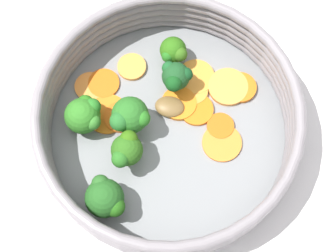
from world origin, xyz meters
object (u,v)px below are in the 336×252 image
at_px(skillet, 168,132).
at_px(carrot_slice_3, 195,108).
at_px(carrot_slice_5, 104,83).
at_px(carrot_slice_10, 222,143).
at_px(carrot_slice_8, 193,91).
at_px(carrot_slice_4, 240,88).
at_px(carrot_slice_7, 120,117).
at_px(carrot_slice_2, 196,77).
at_px(carrot_slice_11, 90,86).
at_px(carrot_slice_9, 220,126).
at_px(broccoli_floret_3, 130,116).
at_px(broccoli_floret_2, 105,198).
at_px(carrot_slice_12, 226,84).
at_px(broccoli_floret_5, 84,115).
at_px(carrot_slice_0, 179,104).
at_px(broccoli_floret_0, 128,152).
at_px(broccoli_floret_4, 176,77).
at_px(carrot_slice_6, 132,67).
at_px(broccoli_floret_1, 173,51).
at_px(mushroom_piece_0, 170,107).
at_px(carrot_slice_1, 107,114).

xyz_separation_m(skillet, carrot_slice_3, (-0.04, -0.00, 0.01)).
relative_size(carrot_slice_3, carrot_slice_5, 1.06).
bearing_deg(carrot_slice_10, carrot_slice_8, -100.11).
distance_m(carrot_slice_4, carrot_slice_7, 0.14).
distance_m(carrot_slice_2, carrot_slice_11, 0.12).
height_order(carrot_slice_7, carrot_slice_9, carrot_slice_7).
bearing_deg(broccoli_floret_3, broccoli_floret_2, 38.31).
height_order(carrot_slice_2, carrot_slice_5, carrot_slice_2).
distance_m(carrot_slice_12, broccoli_floret_5, 0.17).
xyz_separation_m(carrot_slice_0, carrot_slice_5, (0.05, -0.07, -0.00)).
relative_size(carrot_slice_10, broccoli_floret_0, 0.92).
xyz_separation_m(carrot_slice_8, carrot_slice_12, (-0.04, 0.02, 0.00)).
relative_size(carrot_slice_0, carrot_slice_12, 0.88).
distance_m(carrot_slice_5, broccoli_floret_4, 0.09).
distance_m(carrot_slice_6, broccoli_floret_4, 0.06).
bearing_deg(carrot_slice_6, carrot_slice_3, 108.11).
distance_m(broccoli_floret_1, broccoli_floret_4, 0.04).
xyz_separation_m(carrot_slice_0, carrot_slice_7, (0.06, -0.03, -0.00)).
height_order(carrot_slice_2, broccoli_floret_5, broccoli_floret_5).
bearing_deg(carrot_slice_12, carrot_slice_4, 128.90).
bearing_deg(broccoli_floret_1, carrot_slice_7, 13.21).
height_order(carrot_slice_3, carrot_slice_7, same).
distance_m(carrot_slice_8, broccoli_floret_5, 0.13).
bearing_deg(carrot_slice_5, carrot_slice_11, -22.98).
distance_m(carrot_slice_3, mushroom_piece_0, 0.03).
bearing_deg(carrot_slice_5, broccoli_floret_4, 140.15).
xyz_separation_m(skillet, broccoli_floret_2, (0.10, 0.03, 0.03)).
bearing_deg(broccoli_floret_2, carrot_slice_11, -116.26).
height_order(carrot_slice_4, carrot_slice_6, same).
relative_size(carrot_slice_1, broccoli_floret_0, 0.99).
bearing_deg(carrot_slice_2, carrot_slice_7, -7.26).
relative_size(carrot_slice_0, carrot_slice_5, 1.10).
xyz_separation_m(carrot_slice_9, broccoli_floret_5, (0.12, -0.09, 0.02)).
relative_size(carrot_slice_8, broccoli_floret_1, 0.91).
height_order(carrot_slice_3, carrot_slice_12, carrot_slice_12).
relative_size(carrot_slice_11, broccoli_floret_1, 0.94).
distance_m(carrot_slice_8, broccoli_floret_1, 0.05).
relative_size(carrot_slice_9, carrot_slice_10, 0.69).
distance_m(carrot_slice_0, broccoli_floret_3, 0.07).
bearing_deg(broccoli_floret_3, carrot_slice_9, 142.94).
xyz_separation_m(carrot_slice_9, broccoli_floret_0, (0.10, -0.03, 0.03)).
bearing_deg(broccoli_floret_5, broccoli_floret_2, 69.28).
xyz_separation_m(carrot_slice_0, carrot_slice_9, (-0.02, 0.05, -0.00)).
bearing_deg(carrot_slice_6, carrot_slice_2, 132.96).
relative_size(carrot_slice_7, carrot_slice_9, 1.17).
relative_size(skillet, carrot_slice_3, 7.10).
bearing_deg(carrot_slice_4, carrot_slice_8, -32.78).
relative_size(carrot_slice_3, broccoli_floret_3, 0.73).
bearing_deg(carrot_slice_5, carrot_slice_3, 126.93).
relative_size(carrot_slice_1, broccoli_floret_2, 0.97).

